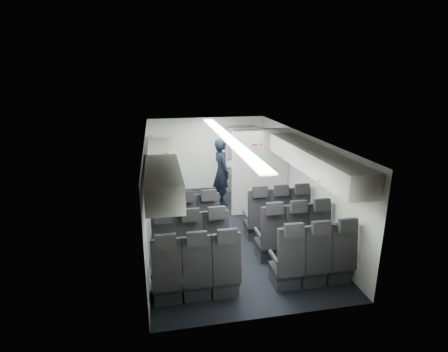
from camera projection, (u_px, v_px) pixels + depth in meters
name	position (u px, v px, depth m)	size (l,w,h in m)	color
cabin_shell	(228.00, 182.00, 7.59)	(3.41, 6.01, 2.16)	black
seat_row_front	(233.00, 223.00, 7.30)	(3.33, 0.56, 1.24)	black
seat_row_mid	(243.00, 243.00, 6.46)	(3.33, 0.56, 1.24)	black
seat_row_rear	(257.00, 269.00, 5.61)	(3.33, 0.56, 1.24)	black
overhead_bin_left_rear	(163.00, 181.00, 5.25)	(0.53, 1.80, 0.40)	white
overhead_bin_left_front_open	(159.00, 161.00, 6.92)	(0.64, 1.70, 0.72)	#9E9E93
overhead_bin_right_rear	(335.00, 172.00, 5.76)	(0.53, 1.80, 0.40)	white
overhead_bin_right_front	(295.00, 149.00, 7.40)	(0.53, 1.70, 0.40)	white
bulkhead_partition	(260.00, 172.00, 8.54)	(1.40, 0.15, 2.13)	silver
galley_unit	(240.00, 158.00, 10.37)	(0.85, 0.52, 1.90)	#939399
boarding_door	(152.00, 174.00, 8.80)	(0.12, 1.27, 1.86)	silver
flight_attendant	(221.00, 172.00, 9.22)	(0.65, 0.43, 1.78)	black
carry_on_bag	(159.00, 162.00, 6.63)	(0.35, 0.25, 0.21)	black
papers	(229.00, 164.00, 9.14)	(0.22, 0.02, 0.15)	white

